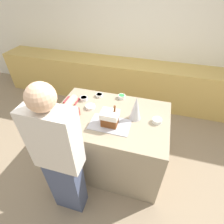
% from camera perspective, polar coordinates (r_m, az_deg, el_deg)
% --- Properties ---
extents(ground_plane, '(12.00, 12.00, 0.00)m').
position_cam_1_polar(ground_plane, '(2.88, -0.39, -15.53)').
color(ground_plane, gray).
extents(wall_back, '(8.00, 0.05, 2.60)m').
position_cam_1_polar(wall_back, '(3.87, 8.95, 22.86)').
color(wall_back, white).
rests_on(wall_back, ground_plane).
extents(back_cabinet_block, '(6.00, 0.60, 0.89)m').
position_cam_1_polar(back_cabinet_block, '(3.90, 6.95, 9.46)').
color(back_cabinet_block, tan).
rests_on(back_cabinet_block, ground_plane).
extents(kitchen_island, '(1.46, 0.99, 0.94)m').
position_cam_1_polar(kitchen_island, '(2.52, -0.44, -9.32)').
color(kitchen_island, gray).
rests_on(kitchen_island, ground_plane).
extents(baking_tray, '(0.48, 0.29, 0.01)m').
position_cam_1_polar(baking_tray, '(2.06, -0.72, -4.05)').
color(baking_tray, '#B2B2BC').
rests_on(baking_tray, kitchen_island).
extents(gingerbread_house, '(0.20, 0.16, 0.26)m').
position_cam_1_polar(gingerbread_house, '(1.99, -0.73, -1.92)').
color(gingerbread_house, brown).
rests_on(gingerbread_house, baking_tray).
extents(decorative_tree, '(0.14, 0.14, 0.31)m').
position_cam_1_polar(decorative_tree, '(2.07, 7.76, 1.25)').
color(decorative_tree, silver).
rests_on(decorative_tree, kitchen_island).
extents(candy_bowl_front_corner, '(0.11, 0.11, 0.05)m').
position_cam_1_polar(candy_bowl_front_corner, '(2.14, 14.50, -2.70)').
color(candy_bowl_front_corner, white).
rests_on(candy_bowl_front_corner, kitchen_island).
extents(candy_bowl_far_right, '(0.10, 0.10, 0.05)m').
position_cam_1_polar(candy_bowl_far_right, '(2.48, -9.17, 4.39)').
color(candy_bowl_far_right, silver).
rests_on(candy_bowl_far_right, kitchen_island).
extents(candy_bowl_beside_tree, '(0.13, 0.13, 0.04)m').
position_cam_1_polar(candy_bowl_beside_tree, '(2.32, -7.08, 1.76)').
color(candy_bowl_beside_tree, white).
rests_on(candy_bowl_beside_tree, kitchen_island).
extents(candy_bowl_behind_tray, '(0.10, 0.10, 0.04)m').
position_cam_1_polar(candy_bowl_behind_tray, '(2.53, -4.16, 5.51)').
color(candy_bowl_behind_tray, silver).
rests_on(candy_bowl_behind_tray, kitchen_island).
extents(candy_bowl_near_tray_right, '(0.10, 0.10, 0.05)m').
position_cam_1_polar(candy_bowl_near_tray_right, '(2.48, 3.19, 5.08)').
color(candy_bowl_near_tray_right, white).
rests_on(candy_bowl_near_tray_right, kitchen_island).
extents(cookbook, '(0.18, 0.15, 0.02)m').
position_cam_1_polar(cookbook, '(2.49, -13.06, 3.66)').
color(cookbook, '#B23338').
rests_on(cookbook, kitchen_island).
extents(mug, '(0.09, 0.09, 0.09)m').
position_cam_1_polar(mug, '(2.22, -11.47, 0.10)').
color(mug, '#B24238').
rests_on(mug, kitchen_island).
extents(person, '(0.46, 0.58, 1.75)m').
position_cam_1_polar(person, '(1.85, -16.60, -14.41)').
color(person, '#424C6B').
rests_on(person, ground_plane).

